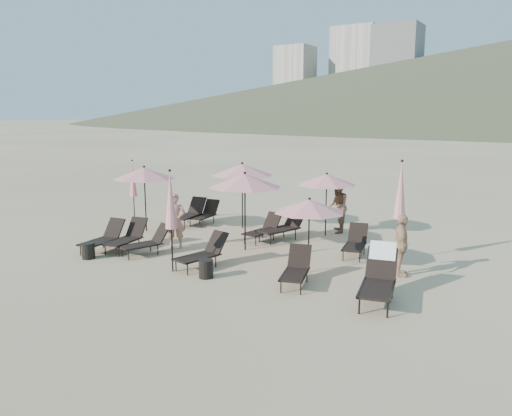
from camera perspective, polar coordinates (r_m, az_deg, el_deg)
The scene contains 26 objects.
ground at distance 13.03m, azimuth -4.23°, elevation -7.62°, with size 800.00×800.00×0.00m, color #D6BA8C.
hotel_skyline at distance 299.43m, azimuth 12.74°, elevation 14.14°, with size 109.00×82.00×55.00m.
lounger_0 at distance 15.71m, azimuth -14.50°, elevation -3.18°, with size 0.84×1.64×0.90m.
lounger_1 at distance 15.83m, azimuth -17.01°, elevation -3.21°, with size 0.78×1.61×0.89m.
lounger_2 at distance 15.08m, azimuth -12.36°, elevation -3.75°, with size 1.02×1.58×0.85m.
lounger_3 at distance 13.58m, azimuth -6.08°, elevation -5.06°, with size 0.89×1.64×0.90m.
lounger_4 at distance 12.22m, azimuth 4.62°, elevation -6.91°, with size 0.98×1.58×0.85m.
lounger_5 at distance 11.46m, azimuth 13.89°, elevation -7.53°, with size 1.07×1.98×1.17m.
lounger_6 at distance 18.97m, azimuth -5.83°, elevation -0.63°, with size 0.75×1.55×0.85m.
lounger_7 at distance 18.95m, azimuth -7.57°, elevation -0.54°, with size 0.82×1.72×0.95m.
lounger_8 at distance 16.36m, azimuth 0.88°, elevation -2.37°, with size 0.74×1.55×0.86m.
lounger_9 at distance 16.49m, azimuth 3.20°, elevation -2.01°, with size 1.17×1.89×1.02m.
lounger_10 at distance 14.93m, azimuth 11.29°, elevation -3.84°, with size 0.87×1.57×0.85m.
umbrella_open_0 at distance 17.88m, azimuth -12.66°, elevation 3.89°, with size 2.17×2.17×2.34m.
umbrella_open_1 at distance 14.90m, azimuth -1.28°, elevation 3.13°, with size 2.25×2.25×2.42m.
umbrella_open_2 at distance 12.84m, azimuth 6.12°, elevation 0.21°, with size 1.86×1.86×2.00m.
umbrella_open_3 at distance 17.91m, azimuth -1.59°, elevation 4.38°, with size 2.25×2.25×2.42m.
umbrella_open_4 at distance 16.97m, azimuth 8.08°, elevation 3.22°, with size 2.02×2.02×2.18m.
umbrella_closed_0 at distance 13.02m, azimuth -9.74°, elevation 0.81°, with size 0.32×0.32×2.71m.
umbrella_closed_1 at distance 14.38m, azimuth 16.19°, elevation 1.89°, with size 0.34×0.34×2.87m.
umbrella_closed_2 at distance 19.31m, azimuth -13.89°, elevation 3.21°, with size 0.28×0.28×2.44m.
side_table_0 at distance 15.14m, azimuth -18.62°, elevation -4.66°, with size 0.37×0.37×0.46m, color black.
side_table_1 at distance 12.76m, azimuth -5.73°, elevation -6.93°, with size 0.37×0.37×0.47m, color black.
beachgoer_a at distance 15.60m, azimuth -9.20°, elevation -1.46°, with size 0.62×0.41×1.70m, color #B37661.
beachgoer_b at distance 17.62m, azimuth 9.29°, elevation 0.16°, with size 0.90×0.70×1.85m, color #8B6447.
beachgoer_c at distance 13.22m, azimuth 16.26°, elevation -4.13°, with size 0.94×0.39×1.61m, color tan.
Camera 1 is at (7.37, -9.95, 4.05)m, focal length 35.00 mm.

